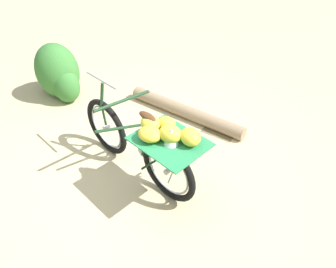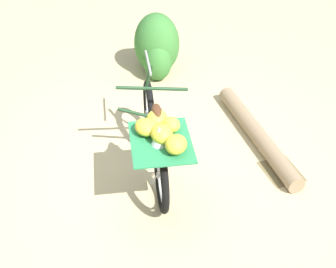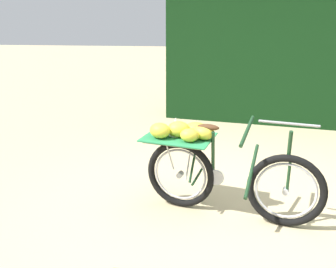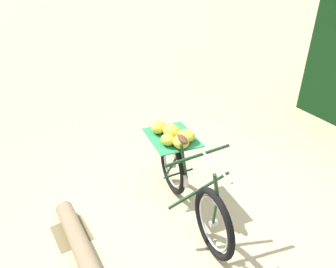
{
  "view_description": "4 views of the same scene",
  "coord_description": "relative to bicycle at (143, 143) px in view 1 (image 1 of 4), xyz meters",
  "views": [
    {
      "loc": [
        1.79,
        -1.81,
        2.68
      ],
      "look_at": [
        0.52,
        0.15,
        0.81
      ],
      "focal_mm": 33.68,
      "sensor_mm": 36.0,
      "label": 1
    },
    {
      "loc": [
        3.72,
        -0.95,
        3.33
      ],
      "look_at": [
        0.53,
        0.18,
        0.81
      ],
      "focal_mm": 50.68,
      "sensor_mm": 36.0,
      "label": 2
    },
    {
      "loc": [
        0.15,
        3.36,
        1.84
      ],
      "look_at": [
        0.7,
        0.01,
        0.77
      ],
      "focal_mm": 36.63,
      "sensor_mm": 36.0,
      "label": 3
    },
    {
      "loc": [
        -2.07,
        1.9,
        2.6
      ],
      "look_at": [
        0.44,
        0.24,
        0.92
      ],
      "focal_mm": 32.62,
      "sensor_mm": 36.0,
      "label": 4
    }
  ],
  "objects": [
    {
      "name": "ground_plane",
      "position": [
        -0.19,
        -0.18,
        -0.52
      ],
      "size": [
        60.0,
        60.0,
        0.0
      ],
      "primitive_type": "plane",
      "color": "#C6B284"
    },
    {
      "name": "bicycle",
      "position": [
        0.0,
        0.0,
        0.0
      ],
      "size": [
        1.8,
        0.83,
        1.03
      ],
      "rotation": [
        0.0,
        0.0,
        2.94
      ],
      "color": "black",
      "rests_on": "ground_plane"
    },
    {
      "name": "leaf_litter_patch",
      "position": [
        0.34,
        1.28,
        -0.52
      ],
      "size": [
        0.44,
        0.36,
        0.01
      ],
      "primitive_type": "cube",
      "color": "olive",
      "rests_on": "ground_plane"
    },
    {
      "name": "shrub_cluster",
      "position": [
        -2.19,
        0.73,
        -0.15
      ],
      "size": [
        0.9,
        0.62,
        0.86
      ],
      "color": "#387533",
      "rests_on": "ground_plane"
    },
    {
      "name": "fallen_log",
      "position": [
        -0.23,
        1.28,
        -0.43
      ],
      "size": [
        1.84,
        0.27,
        0.19
      ],
      "primitive_type": "cylinder",
      "rotation": [
        0.0,
        1.57,
        -0.04
      ],
      "color": "#937A5B",
      "rests_on": "ground_plane"
    }
  ]
}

